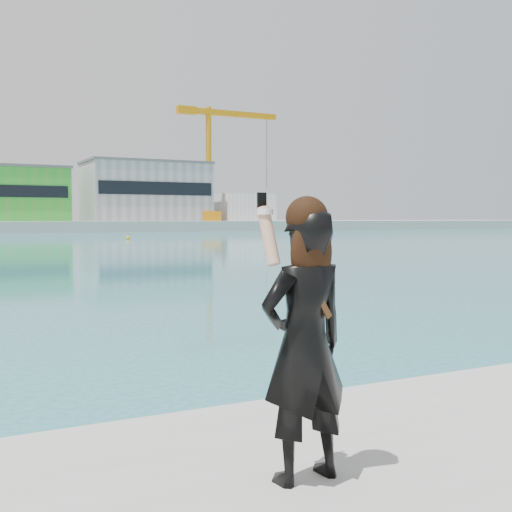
% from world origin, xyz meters
% --- Properties ---
extents(warehouse_grey_right, '(25.50, 15.35, 12.50)m').
position_xyz_m(warehouse_grey_right, '(40.00, 127.98, 8.26)').
color(warehouse_grey_right, gray).
rests_on(warehouse_grey_right, far_quay).
extents(ancillary_shed, '(12.00, 10.00, 6.00)m').
position_xyz_m(ancillary_shed, '(62.00, 126.00, 5.00)').
color(ancillary_shed, silver).
rests_on(ancillary_shed, far_quay).
extents(dock_crane, '(23.00, 4.00, 24.00)m').
position_xyz_m(dock_crane, '(53.20, 122.00, 15.07)').
color(dock_crane, orange).
rests_on(dock_crane, far_quay).
extents(flagpole_right, '(1.28, 0.16, 8.00)m').
position_xyz_m(flagpole_right, '(22.09, 121.00, 6.54)').
color(flagpole_right, silver).
rests_on(flagpole_right, far_quay).
extents(buoy_near, '(0.50, 0.50, 0.50)m').
position_xyz_m(buoy_near, '(20.09, 72.14, 0.00)').
color(buoy_near, '#F3A80C').
rests_on(buoy_near, ground).
extents(woman, '(0.70, 0.49, 1.92)m').
position_xyz_m(woman, '(0.47, -0.81, 1.77)').
color(woman, black).
rests_on(woman, near_quay).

